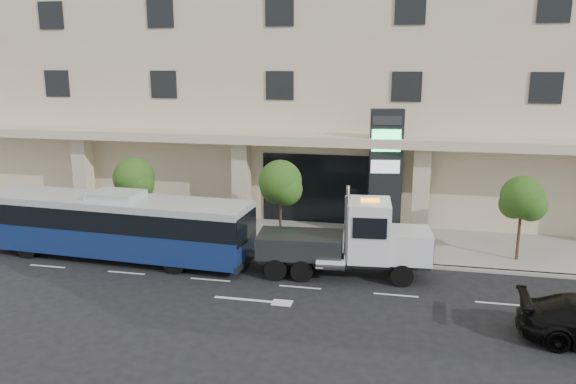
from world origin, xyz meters
name	(u,v)px	position (x,y,z in m)	size (l,w,h in m)	color
ground	(306,274)	(0.00, 0.00, 0.00)	(120.00, 120.00, 0.00)	black
sidewalk	(323,239)	(0.00, 5.00, 0.07)	(120.00, 6.00, 0.15)	gray
curb	(314,258)	(0.00, 2.00, 0.07)	(120.00, 0.30, 0.15)	gray
convention_center	(348,51)	(0.00, 15.42, 9.97)	(60.00, 17.60, 20.00)	#C9B496
tree_left	(134,181)	(-9.97, 3.59, 3.11)	(2.27, 2.20, 4.22)	#422B19
tree_mid	(281,185)	(-1.97, 3.59, 3.26)	(2.28, 2.20, 4.38)	#422B19
tree_right	(523,201)	(9.53, 3.59, 3.04)	(2.10, 2.00, 4.04)	#422B19
city_bus	(118,225)	(-9.24, 0.25, 1.69)	(13.23, 3.53, 3.32)	black
tow_truck	(351,241)	(1.96, 0.25, 1.61)	(8.61, 2.69, 3.91)	#2D3033
signage_pylon	(385,173)	(3.12, 5.97, 3.60)	(1.77, 0.86, 6.81)	black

